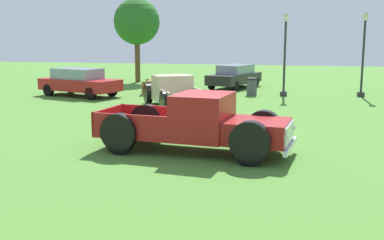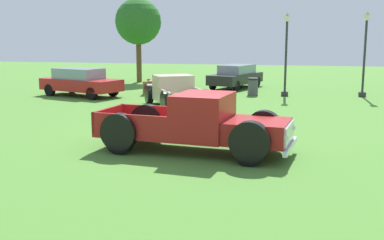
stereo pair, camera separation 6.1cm
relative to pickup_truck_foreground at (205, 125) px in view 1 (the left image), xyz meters
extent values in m
plane|color=#477A2D|center=(-1.00, 0.98, -0.78)|extent=(80.00, 80.00, 0.00)
cube|color=maroon|center=(1.43, -0.16, -0.08)|extent=(1.78, 1.80, 0.59)
cube|color=silver|center=(2.25, -0.25, -0.08)|extent=(0.23, 1.47, 0.50)
sphere|color=silver|center=(2.30, 0.40, -0.05)|extent=(0.21, 0.21, 0.21)
sphere|color=silver|center=(2.16, -0.90, -0.05)|extent=(0.21, 0.21, 0.21)
cube|color=maroon|center=(-0.07, 0.01, 0.24)|extent=(1.59, 1.94, 1.24)
cube|color=#8C9EA8|center=(0.59, -0.06, 0.51)|extent=(0.21, 1.55, 0.54)
cube|color=maroon|center=(-1.88, 0.21, -0.32)|extent=(2.44, 2.03, 0.11)
cube|color=maroon|center=(-1.79, 1.06, 0.03)|extent=(2.25, 0.33, 0.59)
cube|color=maroon|center=(-1.98, -0.64, 0.03)|extent=(2.25, 0.33, 0.59)
cube|color=maroon|center=(-2.96, 0.33, 0.03)|extent=(0.28, 1.80, 0.59)
cylinder|color=black|center=(1.53, 0.74, -0.38)|extent=(0.84, 0.32, 0.82)
cylinder|color=#B7B7BC|center=(1.53, 0.75, -0.38)|extent=(0.35, 0.29, 0.33)
cylinder|color=black|center=(1.53, 0.74, -0.17)|extent=(1.06, 0.41, 1.03)
cylinder|color=black|center=(1.33, -1.06, -0.38)|extent=(0.84, 0.32, 0.82)
cylinder|color=#B7B7BC|center=(1.33, -1.06, -0.38)|extent=(0.35, 0.29, 0.33)
cylinder|color=black|center=(1.33, -1.06, -0.17)|extent=(1.06, 0.41, 1.03)
cylinder|color=black|center=(-2.05, 1.13, -0.38)|extent=(0.84, 0.32, 0.82)
cylinder|color=#B7B7BC|center=(-2.05, 1.14, -0.38)|extent=(0.35, 0.29, 0.33)
cylinder|color=black|center=(-2.05, 1.13, -0.17)|extent=(1.06, 0.41, 1.03)
cylinder|color=black|center=(-2.25, -0.66, -0.38)|extent=(0.84, 0.32, 0.82)
cylinder|color=#B7B7BC|center=(-2.25, -0.67, -0.38)|extent=(0.35, 0.29, 0.33)
cylinder|color=black|center=(-2.25, -0.66, -0.17)|extent=(1.06, 0.41, 1.03)
cube|color=silver|center=(2.29, -0.25, -0.42)|extent=(0.32, 1.96, 0.13)
cube|color=#C6B793|center=(-3.70, 8.87, -0.15)|extent=(2.00, 2.00, 0.53)
cube|color=silver|center=(-4.07, 9.52, -0.15)|extent=(1.18, 0.72, 0.45)
sphere|color=silver|center=(-4.57, 9.20, -0.12)|extent=(0.19, 0.19, 0.19)
sphere|color=silver|center=(-3.55, 9.79, -0.12)|extent=(0.19, 0.19, 0.19)
cube|color=#C6B793|center=(-3.02, 7.70, 0.14)|extent=(2.03, 1.90, 1.12)
cube|color=#8C9EA8|center=(-3.31, 8.21, 0.39)|extent=(1.23, 0.74, 0.49)
cube|color=#C6B793|center=(-2.19, 6.27, -0.37)|extent=(2.42, 2.57, 0.10)
cube|color=#C6B793|center=(-2.86, 5.88, -0.05)|extent=(1.09, 1.80, 0.53)
cube|color=#C6B793|center=(-1.52, 6.66, -0.05)|extent=(1.09, 1.80, 0.53)
cube|color=#C6B793|center=(-1.70, 5.42, -0.05)|extent=(1.44, 0.88, 0.53)
cylinder|color=black|center=(-4.40, 8.46, -0.42)|extent=(0.55, 0.74, 0.74)
cylinder|color=#B7B7BC|center=(-4.41, 8.46, -0.42)|extent=(0.35, 0.37, 0.29)
cylinder|color=black|center=(-4.40, 8.46, -0.23)|extent=(0.70, 0.94, 0.93)
cylinder|color=black|center=(-2.99, 9.28, -0.42)|extent=(0.55, 0.74, 0.74)
cylinder|color=#B7B7BC|center=(-2.98, 9.28, -0.42)|extent=(0.35, 0.37, 0.29)
cylinder|color=black|center=(-2.99, 9.28, -0.23)|extent=(0.70, 0.94, 0.93)
cylinder|color=black|center=(-2.77, 5.65, -0.42)|extent=(0.55, 0.74, 0.74)
cylinder|color=#B7B7BC|center=(-2.78, 5.65, -0.42)|extent=(0.35, 0.37, 0.29)
cylinder|color=black|center=(-2.77, 5.65, -0.23)|extent=(0.70, 0.94, 0.93)
cylinder|color=black|center=(-1.36, 6.47, -0.42)|extent=(0.55, 0.74, 0.74)
cylinder|color=#B7B7BC|center=(-1.36, 6.47, -0.42)|extent=(0.35, 0.37, 0.29)
cylinder|color=black|center=(-1.36, 6.47, -0.23)|extent=(0.70, 0.94, 0.93)
cube|color=silver|center=(-4.09, 9.55, -0.45)|extent=(1.58, 0.97, 0.12)
cube|color=#B21E1E|center=(-8.96, 10.74, -0.16)|extent=(4.81, 3.13, 0.61)
cube|color=#7F939E|center=(-9.11, 10.78, 0.43)|extent=(2.85, 2.24, 0.56)
cylinder|color=black|center=(-7.27, 11.03, -0.46)|extent=(0.68, 0.40, 0.65)
cylinder|color=black|center=(-7.77, 9.49, -0.46)|extent=(0.68, 0.40, 0.65)
cylinder|color=black|center=(-10.15, 11.98, -0.46)|extent=(0.68, 0.40, 0.65)
cylinder|color=black|center=(-10.66, 10.44, -0.46)|extent=(0.68, 0.40, 0.65)
cube|color=black|center=(-1.42, 16.49, -0.18)|extent=(3.08, 4.66, 0.59)
cube|color=#7F939E|center=(-1.37, 16.63, 0.39)|extent=(2.19, 2.77, 0.54)
cylinder|color=black|center=(-1.15, 14.84, -0.47)|extent=(0.39, 0.66, 0.63)
cylinder|color=black|center=(-2.64, 15.35, -0.47)|extent=(0.39, 0.66, 0.63)
cylinder|color=black|center=(-0.20, 17.62, -0.47)|extent=(0.39, 0.66, 0.63)
cylinder|color=black|center=(-1.68, 18.13, -0.47)|extent=(0.39, 0.66, 0.63)
cube|color=#2D2D33|center=(1.69, 13.23, -0.66)|extent=(0.36, 0.36, 0.25)
cylinder|color=#2D2D33|center=(1.69, 13.23, 1.31)|extent=(0.12, 0.12, 3.69)
cube|color=#F2EACC|center=(1.69, 13.23, 3.34)|extent=(0.28, 0.28, 0.36)
cone|color=#2D2D33|center=(1.69, 13.23, 3.52)|extent=(0.32, 0.32, 0.14)
cube|color=#2D2D33|center=(5.72, 13.86, -0.66)|extent=(0.36, 0.36, 0.25)
cylinder|color=#2D2D33|center=(5.72, 13.86, 1.33)|extent=(0.12, 0.12, 3.74)
cube|color=#F2EACC|center=(5.72, 13.86, 3.38)|extent=(0.28, 0.28, 0.36)
cone|color=#2D2D33|center=(5.72, 13.86, 3.56)|extent=(0.32, 0.32, 0.14)
cube|color=olive|center=(-5.32, 12.78, -0.03)|extent=(1.09, 1.91, 0.06)
cube|color=olive|center=(-5.91, 12.68, -0.33)|extent=(0.58, 1.82, 0.05)
cube|color=olive|center=(-4.72, 12.88, -0.33)|extent=(0.58, 1.82, 0.05)
cube|color=olive|center=(-5.45, 13.56, -0.41)|extent=(1.39, 0.31, 0.75)
cube|color=olive|center=(-5.18, 11.99, -0.41)|extent=(1.39, 0.31, 0.75)
cylinder|color=#4C4C51|center=(-0.02, 13.15, -0.36)|extent=(0.56, 0.56, 0.85)
cylinder|color=black|center=(-0.02, 13.15, 0.12)|extent=(0.59, 0.59, 0.10)
cylinder|color=brown|center=(-8.58, 19.00, 0.71)|extent=(0.36, 0.36, 2.99)
sphere|color=#286623|center=(-8.58, 19.00, 3.40)|extent=(3.17, 3.17, 3.17)
camera|label=1|loc=(2.42, -12.37, 2.39)|focal=43.93mm
camera|label=2|loc=(2.48, -12.35, 2.39)|focal=43.93mm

